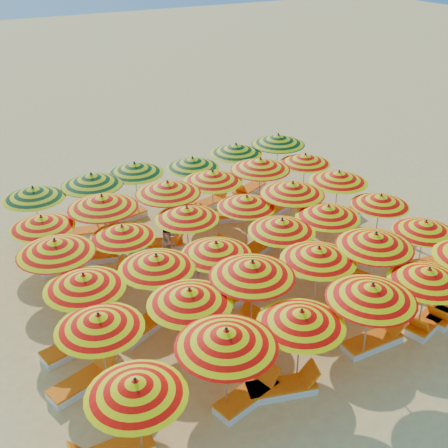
{
  "coord_description": "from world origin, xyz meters",
  "views": [
    {
      "loc": [
        -7.62,
        -13.3,
        10.08
      ],
      "look_at": [
        0.0,
        0.5,
        1.6
      ],
      "focal_mm": 45.0,
      "sensor_mm": 36.0,
      "label": 1
    }
  ],
  "objects": [
    {
      "name": "umbrella_11",
      "position": [
        5.1,
        -3.05,
        1.85
      ],
      "size": [
        2.57,
        2.57,
        2.1
      ],
      "color": "silver",
      "rests_on": "ground"
    },
    {
      "name": "umbrella_19",
      "position": [
        -3.16,
        1.12,
        1.87
      ],
      "size": [
        2.66,
        2.66,
        2.13
      ],
      "color": "silver",
      "rests_on": "ground"
    },
    {
      "name": "umbrella_8",
      "position": [
        -1.03,
        -2.89,
        2.13
      ],
      "size": [
        2.81,
        2.81,
        2.42
      ],
      "color": "silver",
      "rests_on": "ground"
    },
    {
      "name": "lounger_27",
      "position": [
        1.66,
        4.71,
        0.15
      ],
      "size": [
        1.82,
        0.96,
        0.69
      ],
      "rotation": [
        0.0,
        0.0,
        0.23
      ],
      "color": "white",
      "rests_on": "ground"
    },
    {
      "name": "umbrella_1",
      "position": [
        -2.97,
        -4.98,
        2.15
      ],
      "size": [
        2.87,
        2.87,
        2.44
      ],
      "color": "silver",
      "rests_on": "ground"
    },
    {
      "name": "umbrella_33",
      "position": [
        1.06,
        4.94,
        1.93
      ],
      "size": [
        2.67,
        2.67,
        2.19
      ],
      "color": "silver",
      "rests_on": "ground"
    },
    {
      "name": "lounger_1",
      "position": [
        -2.38,
        -4.98,
        0.15
      ],
      "size": [
        1.82,
        0.98,
        0.69
      ],
      "rotation": [
        0.0,
        0.0,
        0.24
      ],
      "color": "white",
      "rests_on": "ground"
    },
    {
      "name": "beachgoer_a",
      "position": [
        -1.62,
        -0.53,
        0.72
      ],
      "size": [
        0.56,
        0.41,
        1.43
      ],
      "primitive_type": "imported",
      "rotation": [
        0.0,
        0.0,
        3.27
      ],
      "color": "tan",
      "rests_on": "ground"
    },
    {
      "name": "umbrella_17",
      "position": [
        5.22,
        -0.96,
        1.84
      ],
      "size": [
        2.4,
        2.4,
        2.09
      ],
      "color": "silver",
      "rests_on": "ground"
    },
    {
      "name": "umbrella_12",
      "position": [
        -4.99,
        -1.11,
        1.99
      ],
      "size": [
        2.69,
        2.69,
        2.26
      ],
      "color": "silver",
      "rests_on": "ground"
    },
    {
      "name": "lounger_23",
      "position": [
        1.53,
        3.4,
        0.15
      ],
      "size": [
        1.83,
        1.08,
        0.69
      ],
      "rotation": [
        0.0,
        0.0,
        2.83
      ],
      "color": "white",
      "rests_on": "ground"
    },
    {
      "name": "umbrella_29",
      "position": [
        5.18,
        3.25,
        1.88
      ],
      "size": [
        2.29,
        2.29,
        2.14
      ],
      "color": "silver",
      "rests_on": "ground"
    },
    {
      "name": "umbrella_20",
      "position": [
        -0.97,
        1.19,
        1.93
      ],
      "size": [
        2.38,
        2.38,
        2.19
      ],
      "color": "silver",
      "rests_on": "ground"
    },
    {
      "name": "umbrella_0",
      "position": [
        -5.17,
        -5.24,
        1.96
      ],
      "size": [
        2.3,
        2.3,
        2.23
      ],
      "color": "silver",
      "rests_on": "ground"
    },
    {
      "name": "lounger_20",
      "position": [
        -4.55,
        2.98,
        0.15
      ],
      "size": [
        1.77,
        0.72,
        0.69
      ],
      "rotation": [
        0.0,
        0.0,
        0.08
      ],
      "color": "white",
      "rests_on": "ground"
    },
    {
      "name": "umbrella_30",
      "position": [
        -4.94,
        4.97,
        1.98
      ],
      "size": [
        2.68,
        2.68,
        2.25
      ],
      "color": "silver",
      "rests_on": "ground"
    },
    {
      "name": "umbrella_34",
      "position": [
        3.19,
        5.27,
        1.99
      ],
      "size": [
        2.81,
        2.81,
        2.26
      ],
      "color": "silver",
      "rests_on": "ground"
    },
    {
      "name": "umbrella_6",
      "position": [
        -5.16,
        -2.86,
        1.96
      ],
      "size": [
        2.6,
        2.6,
        2.23
      ],
      "color": "silver",
      "rests_on": "ground"
    },
    {
      "name": "umbrella_14",
      "position": [
        -1.18,
        -1.17,
        1.91
      ],
      "size": [
        2.62,
        2.62,
        2.17
      ],
      "color": "silver",
      "rests_on": "ground"
    },
    {
      "name": "lounger_10",
      "position": [
        5.7,
        -2.83,
        0.15
      ],
      "size": [
        1.8,
        0.86,
        0.69
      ],
      "rotation": [
        0.0,
        0.0,
        -0.17
      ],
      "color": "white",
      "rests_on": "ground"
    },
    {
      "name": "lounger_3",
      "position": [
        1.61,
        -4.92,
        0.15
      ],
      "size": [
        1.74,
        0.61,
        0.69
      ],
      "rotation": [
        0.0,
        0.0,
        -0.02
      ],
      "color": "white",
      "rests_on": "ground"
    },
    {
      "name": "lounger_22",
      "position": [
        -1.39,
        2.63,
        0.15
      ],
      "size": [
        1.82,
        1.22,
        0.69
      ],
      "rotation": [
        0.0,
        0.0,
        -0.41
      ],
      "color": "white",
      "rests_on": "ground"
    },
    {
      "name": "umbrella_7",
      "position": [
        -2.92,
        -3.04,
        2.01
      ],
      "size": [
        2.76,
        2.76,
        2.28
      ],
      "color": "silver",
      "rests_on": "ground"
    },
    {
      "name": "lounger_11",
      "position": [
        -5.49,
        -1.22,
        0.15
      ],
      "size": [
        1.82,
        0.94,
        0.69
      ],
      "rotation": [
        0.0,
        0.0,
        0.21
      ],
      "color": "white",
      "rests_on": "ground"
    },
    {
      "name": "ground",
      "position": [
        0.0,
        0.0,
        0.0
      ],
      "size": [
        120.0,
        120.0,
        0.0
      ],
      "primitive_type": "plane",
      "color": "#EDCA69",
      "rests_on": "ground"
    },
    {
      "name": "lounger_5",
      "position": [
        4.34,
        -4.97,
        0.15
      ],
      "size": [
        1.83,
        1.11,
        0.69
      ],
      "rotation": [
        0.0,
        0.0,
        3.47
      ],
      "color": "white",
      "rests_on": "ground"
    },
    {
      "name": "umbrella_28",
      "position": [
        3.02,
        3.14,
        2.11
      ],
      "size": [
        2.9,
        2.9,
        2.4
      ],
      "color": "silver",
      "rests_on": "ground"
    },
    {
      "name": "umbrella_23",
      "position": [
        5.02,
        1.01,
        2.0
      ],
      "size": [
        2.71,
        2.71,
        2.27
      ],
      "color": "silver",
      "rests_on": "ground"
    },
    {
      "name": "umbrella_10",
      "position": [
        2.86,
        -3.25,
        2.1
      ],
      "size": [
        2.88,
        2.88,
        2.39
      ],
      "color": "silver",
      "rests_on": "ground"
    },
    {
      "name": "lounger_15",
      "position": [
        5.82,
        -1.08,
        0.15
      ],
      "size": [
        1.79,
        0.77,
        0.69
      ],
      "rotation": [
        0.0,
        0.0,
        0.11
      ],
      "color": "white",
      "rests_on": "ground"
    },
    {
      "name": "lounger_14",
      "position": [
        3.61,
        -0.81,
        0.15
      ],
      "size": [
        1.81,
        0.86,
        0.69
      ],
      "rotation": [
        0.0,
        0.0,
        0.17
      ],
      "color": "white",
      "rests_on": "ground"
    },
    {
      "name": "umbrella_25",
      "position": [
        -3.19,
        2.85,
        2.14
      ],
      "size": [
        2.82,
        2.82,
        2.43
      ],
      "color": "silver",
      "rests_on": "ground"
    },
    {
      "name": "umbrella_22",
      "position": [
        2.85,
        0.83,
        2.08
      ],
      "size": [
        2.39,
        2.39,
        2.37
      ],
      "color": "silver",
      "rests_on": "ground"
    },
    {
      "name": "umbrella_21",
      "position": [
        1.19,
        1.08,
        1.87
      ],
      "size": [
        2.11,
        2.11,
        2.12
      ],
      "color": "silver",
      "rests_on": "ground"
    },
    {
      "name": "lounger_6",
      "position": [
        -5.66,
        -2.62,
        0.15
      ],
      "size": [
        1.83,
        1.06,
        0.69
      ],
      "rotation": [
        0.0,
        0.0,
        0.29
      ],
      "color": "white",
      "rests_on": "ground"
    },
    {
      "name": "lounger_8",
      "position": [
        -1.53,
        -2.72,
        0.15
      ],
      "size": [
        1.82,
        0.94,
        0.69
      ],
      "rotation": [
        0.0,
        0.0,
        0.22
      ],
      "color": "white",
      "rests_on": "ground"
    },
    {
      "name": "umbrella_24",
      "position": [
        -5.15,
        2.91,
        1.88
      ],
      "size": [
        2.07,
        2.07,
        2.13
      ],
      "color": "silver",
      "rests_on": "ground"
    },
    {
      "name": "lounger_4",
      "position": [
        3.51,
        -5.04,
        0.15
      ],
      "size": [
        1.83,
        1.07,
        0.69
      ],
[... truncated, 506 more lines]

